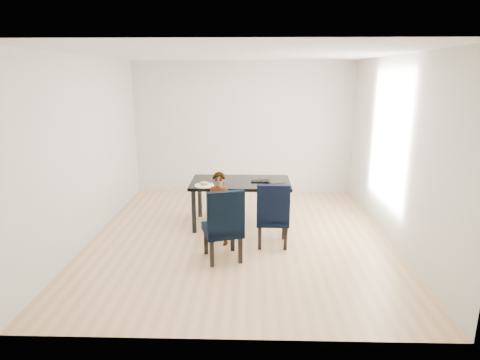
{
  "coord_description": "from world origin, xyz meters",
  "views": [
    {
      "loc": [
        0.16,
        -5.77,
        2.42
      ],
      "look_at": [
        0.0,
        0.2,
        0.85
      ],
      "focal_mm": 30.0,
      "sensor_mm": 36.0,
      "label": 1
    }
  ],
  "objects_px": {
    "dining_table": "(241,203)",
    "child": "(219,209)",
    "laptop": "(260,180)",
    "chair_right": "(272,213)",
    "plate": "(204,186)",
    "chair_left": "(222,223)"
  },
  "relations": [
    {
      "from": "chair_left",
      "to": "laptop",
      "type": "xyz_separation_m",
      "value": [
        0.52,
        1.31,
        0.26
      ]
    },
    {
      "from": "chair_right",
      "to": "plate",
      "type": "xyz_separation_m",
      "value": [
        -1.04,
        0.47,
        0.28
      ]
    },
    {
      "from": "laptop",
      "to": "plate",
      "type": "bearing_deg",
      "value": 20.15
    },
    {
      "from": "chair_left",
      "to": "chair_right",
      "type": "height_order",
      "value": "chair_left"
    },
    {
      "from": "dining_table",
      "to": "child",
      "type": "relative_size",
      "value": 1.48
    },
    {
      "from": "dining_table",
      "to": "laptop",
      "type": "height_order",
      "value": "laptop"
    },
    {
      "from": "chair_right",
      "to": "child",
      "type": "distance_m",
      "value": 0.77
    },
    {
      "from": "dining_table",
      "to": "chair_left",
      "type": "xyz_separation_m",
      "value": [
        -0.21,
        -1.27,
        0.13
      ]
    },
    {
      "from": "dining_table",
      "to": "laptop",
      "type": "bearing_deg",
      "value": 7.0
    },
    {
      "from": "child",
      "to": "plate",
      "type": "xyz_separation_m",
      "value": [
        -0.27,
        0.47,
        0.22
      ]
    },
    {
      "from": "dining_table",
      "to": "child",
      "type": "bearing_deg",
      "value": -110.32
    },
    {
      "from": "laptop",
      "to": "child",
      "type": "bearing_deg",
      "value": 52.12
    },
    {
      "from": "child",
      "to": "laptop",
      "type": "relative_size",
      "value": 3.65
    },
    {
      "from": "dining_table",
      "to": "chair_right",
      "type": "relative_size",
      "value": 1.67
    },
    {
      "from": "child",
      "to": "laptop",
      "type": "bearing_deg",
      "value": 67.32
    },
    {
      "from": "dining_table",
      "to": "chair_left",
      "type": "bearing_deg",
      "value": -99.34
    },
    {
      "from": "dining_table",
      "to": "chair_left",
      "type": "relative_size",
      "value": 1.59
    },
    {
      "from": "chair_right",
      "to": "plate",
      "type": "bearing_deg",
      "value": 156.34
    },
    {
      "from": "dining_table",
      "to": "child",
      "type": "xyz_separation_m",
      "value": [
        -0.29,
        -0.77,
        0.16
      ]
    },
    {
      "from": "dining_table",
      "to": "laptop",
      "type": "relative_size",
      "value": 5.41
    },
    {
      "from": "chair_left",
      "to": "child",
      "type": "xyz_separation_m",
      "value": [
        -0.08,
        0.5,
        0.04
      ]
    },
    {
      "from": "chair_left",
      "to": "chair_right",
      "type": "relative_size",
      "value": 1.05
    }
  ]
}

